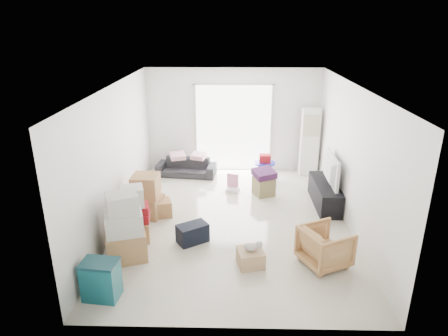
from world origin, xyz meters
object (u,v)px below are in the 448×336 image
Objects in this scene: sofa at (186,164)px; ottoman at (264,186)px; ac_tower at (309,142)px; wood_crate at (251,258)px; tv_console at (325,194)px; television at (326,180)px; kids_table at (265,162)px; armchair at (325,245)px; storage_bins at (101,280)px.

ottoman is at bearing -25.07° from sofa.
wood_crate is (-1.66, -4.19, -0.74)m from ac_tower.
tv_console is 0.32m from television.
ac_tower is at bearing 17.99° from kids_table.
ac_tower is 1.15× the size of sofa.
ac_tower is 1.87m from television.
armchair is 3.83m from kids_table.
ac_tower is 2.41× the size of armchair.
sofa reaches higher than wood_crate.
armchair is at bearing -96.09° from ac_tower.
ottoman is at bearing -95.20° from kids_table.
tv_console is at bearing -21.02° from ottoman.
ac_tower is at bearing 52.76° from storage_bins.
armchair is at bearing 15.19° from storage_bins.
storage_bins is at bearing -127.24° from ac_tower.
television is 1.53× the size of armchair.
kids_table is (-1.15, -0.37, -0.41)m from ac_tower.
sofa is at bearing 82.10° from storage_bins.
tv_console is 3.65× the size of wood_crate.
armchair reaches higher than tv_console.
kids_table reaches higher than ottoman.
armchair is 1.73× the size of ottoman.
wood_crate is at bearing 66.36° from armchair.
sofa is at bearing 152.27° from tv_console.
kids_table is at bearing 82.50° from wood_crate.
ac_tower is 2.92× the size of storage_bins.
tv_console is 0.99× the size of sofa.
kids_table is (0.09, 0.97, 0.26)m from ottoman.
sofa reaches higher than ottoman.
television is at bearing -50.62° from kids_table.
television is at bearing 0.00° from tv_console.
armchair is at bearing 169.23° from television.
tv_console is at bearing -20.98° from sofa.
storage_bins is (-3.90, -3.22, 0.05)m from tv_console.
television reaches higher than wood_crate.
ac_tower is 3.22m from sofa.
television reaches higher than tv_console.
kids_table is at bearing 84.80° from ottoman.
ac_tower is at bearing 47.27° from ottoman.
sofa is 2.33× the size of kids_table.
armchair reaches higher than ottoman.
television is at bearing -88.45° from ac_tower.
kids_table is (-1.20, 1.47, 0.22)m from tv_console.
ac_tower is 4.19m from armchair.
tv_console is at bearing 0.00° from television.
television is at bearing -21.02° from ottoman.
ottoman is 2.88m from wood_crate.
kids_table is 1.59× the size of wood_crate.
armchair reaches higher than wood_crate.
storage_bins is 2.37m from wood_crate.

